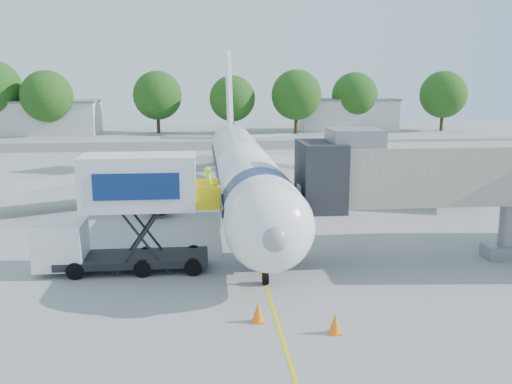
{
  "coord_description": "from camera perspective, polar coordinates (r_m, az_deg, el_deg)",
  "views": [
    {
      "loc": [
        -2.71,
        -33.21,
        9.03
      ],
      "look_at": [
        0.04,
        -4.74,
        3.2
      ],
      "focal_mm": 40.0,
      "sensor_mm": 36.0,
      "label": 1
    }
  ],
  "objects": [
    {
      "name": "ground",
      "position": [
        34.53,
        -0.83,
        -3.64
      ],
      "size": [
        160.0,
        160.0,
        0.0
      ],
      "primitive_type": "plane",
      "color": "gray",
      "rests_on": "ground"
    },
    {
      "name": "guidance_line",
      "position": [
        34.52,
        -0.83,
        -3.63
      ],
      "size": [
        0.15,
        70.0,
        0.01
      ],
      "primitive_type": "cube",
      "color": "yellow",
      "rests_on": "ground"
    },
    {
      "name": "taxiway_strip",
      "position": [
        75.8,
        -3.44,
        4.67
      ],
      "size": [
        120.0,
        10.0,
        0.01
      ],
      "primitive_type": "cube",
      "color": "#59595B",
      "rests_on": "ground"
    },
    {
      "name": "aircraft",
      "position": [
        37.92,
        -1.35,
        2.29
      ],
      "size": [
        34.17,
        37.73,
        11.35
      ],
      "color": "white",
      "rests_on": "ground"
    },
    {
      "name": "jet_bridge",
      "position": [
        28.7,
        16.47,
        1.64
      ],
      "size": [
        13.9,
        3.2,
        6.6
      ],
      "color": "#A3998B",
      "rests_on": "ground"
    },
    {
      "name": "catering_hiloader",
      "position": [
        27.18,
        -12.89,
        -2.11
      ],
      "size": [
        8.5,
        2.44,
        5.5
      ],
      "color": "black",
      "rests_on": "ground"
    },
    {
      "name": "ground_tug",
      "position": [
        18.87,
        -3.17,
        -14.42
      ],
      "size": [
        4.12,
        2.93,
        1.49
      ],
      "rotation": [
        0.0,
        0.0,
        0.3
      ],
      "color": "silver",
      "rests_on": "ground"
    },
    {
      "name": "safety_cone_a",
      "position": [
        21.72,
        0.21,
        -11.96
      ],
      "size": [
        0.49,
        0.49,
        0.78
      ],
      "color": "orange",
      "rests_on": "ground"
    },
    {
      "name": "safety_cone_b",
      "position": [
        21.03,
        7.92,
        -12.94
      ],
      "size": [
        0.48,
        0.48,
        0.76
      ],
      "color": "orange",
      "rests_on": "ground"
    },
    {
      "name": "outbuilding_left",
      "position": [
        96.79,
        -20.82,
        7.01
      ],
      "size": [
        18.4,
        8.4,
        5.3
      ],
      "color": "beige",
      "rests_on": "ground"
    },
    {
      "name": "outbuilding_right",
      "position": [
        98.57,
        9.09,
        7.68
      ],
      "size": [
        16.4,
        7.4,
        5.3
      ],
      "color": "beige",
      "rests_on": "ground"
    },
    {
      "name": "tree_b",
      "position": [
        92.53,
        -20.19,
        8.97
      ],
      "size": [
        7.78,
        7.78,
        9.92
      ],
      "color": "#382314",
      "rests_on": "ground"
    },
    {
      "name": "tree_c",
      "position": [
        93.23,
        -9.83,
        9.5
      ],
      "size": [
        7.76,
        7.76,
        9.89
      ],
      "color": "#382314",
      "rests_on": "ground"
    },
    {
      "name": "tree_d",
      "position": [
        90.74,
        -2.38,
        9.33
      ],
      "size": [
        7.19,
        7.19,
        9.17
      ],
      "color": "#382314",
      "rests_on": "ground"
    },
    {
      "name": "tree_e",
      "position": [
        91.17,
        4.05,
        9.67
      ],
      "size": [
        7.91,
        7.91,
        10.08
      ],
      "color": "#382314",
      "rests_on": "ground"
    },
    {
      "name": "tree_f",
      "position": [
        97.44,
        9.84,
        9.51
      ],
      "size": [
        7.6,
        7.6,
        9.69
      ],
      "color": "#382314",
      "rests_on": "ground"
    },
    {
      "name": "tree_g",
      "position": [
        101.01,
        18.22,
        9.25
      ],
      "size": [
        7.77,
        7.77,
        9.9
      ],
      "color": "#382314",
      "rests_on": "ground"
    }
  ]
}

